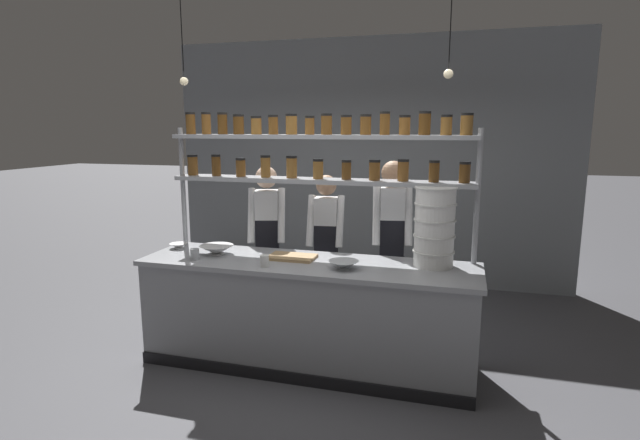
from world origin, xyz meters
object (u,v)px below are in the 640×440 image
(chef_center, at_px, (326,243))
(cutting_board, at_px, (292,257))
(chef_right, at_px, (392,239))
(container_stack, at_px, (434,227))
(prep_bowl_near_left, at_px, (344,265))
(spice_shelf_unit, at_px, (318,159))
(serving_cup_front, at_px, (265,261))
(prep_bowl_center_front, at_px, (179,246))
(chef_left, at_px, (267,238))
(prep_bowl_center_back, at_px, (217,250))
(serving_cup_by_board, at_px, (195,254))

(chef_center, xyz_separation_m, cutting_board, (-0.11, -0.72, 0.03))
(chef_center, distance_m, chef_right, 0.69)
(container_stack, relative_size, prep_bowl_near_left, 2.67)
(spice_shelf_unit, relative_size, serving_cup_front, 28.89)
(chef_center, bearing_deg, prep_bowl_center_front, -158.95)
(container_stack, xyz_separation_m, cutting_board, (-1.18, -0.09, -0.31))
(spice_shelf_unit, height_order, cutting_board, spice_shelf_unit)
(spice_shelf_unit, bearing_deg, cutting_board, -121.34)
(chef_left, relative_size, prep_bowl_near_left, 6.86)
(container_stack, bearing_deg, prep_bowl_near_left, -157.35)
(prep_bowl_center_back, bearing_deg, chef_left, 67.46)
(spice_shelf_unit, xyz_separation_m, prep_bowl_near_left, (0.34, -0.45, -0.81))
(spice_shelf_unit, xyz_separation_m, chef_right, (0.62, 0.34, -0.75))
(chef_left, xyz_separation_m, prep_bowl_center_front, (-0.70, -0.48, -0.01))
(chef_center, distance_m, cutting_board, 0.73)
(chef_left, distance_m, serving_cup_front, 0.90)
(serving_cup_front, bearing_deg, chef_center, 76.90)
(serving_cup_by_board, bearing_deg, prep_bowl_center_back, 66.13)
(chef_center, distance_m, container_stack, 1.30)
(prep_bowl_center_front, height_order, serving_cup_front, serving_cup_front)
(prep_bowl_near_left, bearing_deg, cutting_board, 158.86)
(chef_left, bearing_deg, serving_cup_by_board, -129.66)
(serving_cup_front, bearing_deg, prep_bowl_near_left, 9.57)
(spice_shelf_unit, relative_size, container_stack, 4.22)
(cutting_board, height_order, serving_cup_by_board, serving_cup_by_board)
(chef_left, relative_size, serving_cup_by_board, 17.52)
(cutting_board, relative_size, prep_bowl_near_left, 1.65)
(chef_center, xyz_separation_m, chef_right, (0.67, -0.12, 0.11))
(chef_center, height_order, chef_right, chef_right)
(prep_bowl_near_left, distance_m, prep_bowl_center_front, 1.66)
(prep_bowl_center_front, relative_size, serving_cup_front, 1.81)
(cutting_board, height_order, prep_bowl_center_back, prep_bowl_center_back)
(chef_left, bearing_deg, prep_bowl_center_back, -129.31)
(prep_bowl_near_left, height_order, prep_bowl_center_front, prep_bowl_near_left)
(cutting_board, height_order, prep_bowl_near_left, prep_bowl_near_left)
(serving_cup_by_board, bearing_deg, serving_cup_front, -3.20)
(cutting_board, distance_m, serving_cup_by_board, 0.83)
(chef_right, xyz_separation_m, container_stack, (0.41, -0.51, 0.24))
(chef_right, distance_m, serving_cup_by_board, 1.78)
(container_stack, bearing_deg, chef_left, 164.48)
(chef_center, height_order, prep_bowl_center_front, chef_center)
(chef_right, bearing_deg, chef_center, 159.43)
(chef_left, distance_m, prep_bowl_center_back, 0.64)
(chef_left, distance_m, cutting_board, 0.70)
(chef_right, xyz_separation_m, serving_cup_by_board, (-1.56, -0.87, -0.04))
(prep_bowl_near_left, bearing_deg, chef_right, 71.20)
(chef_right, xyz_separation_m, serving_cup_front, (-0.90, -0.91, -0.04))
(container_stack, xyz_separation_m, prep_bowl_center_back, (-1.87, -0.14, -0.28))
(prep_bowl_center_front, relative_size, prep_bowl_center_back, 0.58)
(cutting_board, bearing_deg, chef_center, 81.50)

